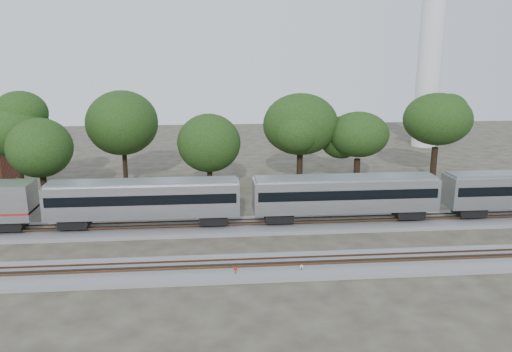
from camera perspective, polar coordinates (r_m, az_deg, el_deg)
The scene contains 14 objects.
ground at distance 44.93m, azimuth -4.25°, elevation -8.64°, with size 160.00×160.00×0.00m, color #383328.
track_far at distance 50.45m, azimuth -4.36°, elevation -5.80°, with size 160.00×5.00×0.73m.
track_near at distance 41.18m, azimuth -4.16°, elevation -10.52°, with size 160.00×5.00×0.73m.
train at distance 54.72m, azimuth 20.48°, elevation -1.60°, with size 116.67×3.34×4.92m.
switch_stand_red at distance 39.73m, azimuth -2.37°, elevation -10.81°, with size 0.30×0.12×0.95m.
switch_stand_white at distance 40.45m, azimuth 5.23°, elevation -10.48°, with size 0.27×0.06×0.86m.
switch_lever at distance 40.50m, azimuth 5.35°, elevation -11.08°, with size 0.50×0.30×0.30m, color #512D19.
tree_1 at distance 64.63m, azimuth -25.81°, elevation 4.81°, with size 8.63×8.63×12.17m.
tree_2 at distance 60.55m, azimuth -23.46°, elevation 2.95°, with size 6.99×6.99×9.85m.
tree_3 at distance 66.93m, azimuth -15.03°, elevation 5.88°, with size 8.49×8.49×11.97m.
tree_4 at distance 60.77m, azimuth -5.40°, elevation 3.75°, with size 6.63×6.63×9.35m.
tree_5 at distance 64.57m, azimuth 5.11°, elevation 5.89°, with size 8.35×8.35×11.77m.
tree_6 at distance 65.48m, azimuth 11.64°, elevation 4.66°, with size 7.07×7.07×9.97m.
tree_7 at distance 72.04m, azimuth 20.04°, elevation 6.11°, with size 8.55×8.55×12.05m.
Camera 1 is at (-0.36, -41.46, 17.32)m, focal length 35.00 mm.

